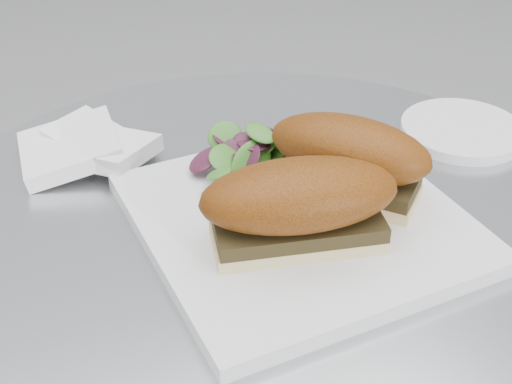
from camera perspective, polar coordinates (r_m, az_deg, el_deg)
plate at (r=0.67m, az=3.47°, el=-2.30°), size 0.29×0.29×0.02m
sandwich_left at (r=0.60m, az=3.47°, el=-0.93°), size 0.18×0.11×0.08m
sandwich_right at (r=0.67m, az=7.44°, el=2.81°), size 0.16×0.16×0.08m
salad at (r=0.71m, az=-0.63°, el=3.33°), size 0.10×0.10×0.05m
napkin at (r=0.78m, az=-13.01°, el=2.92°), size 0.18×0.18×0.02m
saucer at (r=0.85m, az=16.15°, el=4.77°), size 0.14×0.14×0.01m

